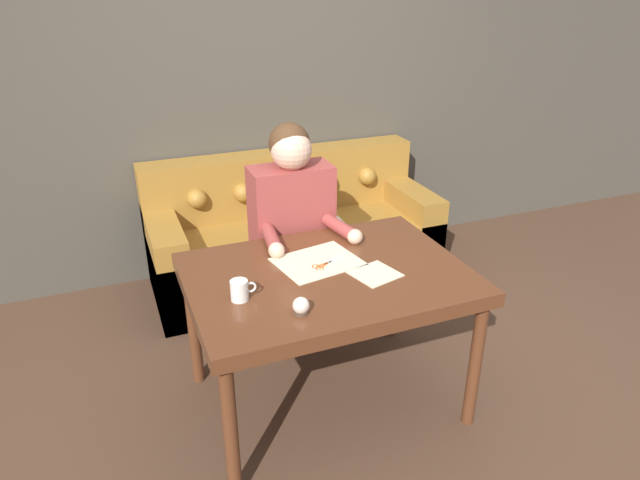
% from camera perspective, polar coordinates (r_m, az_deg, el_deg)
% --- Properties ---
extents(ground_plane, '(16.00, 16.00, 0.00)m').
position_cam_1_polar(ground_plane, '(3.06, 3.63, -15.74)').
color(ground_plane, '#4C3323').
extents(wall_back, '(8.00, 0.06, 2.60)m').
position_cam_1_polar(wall_back, '(4.04, -6.90, 14.97)').
color(wall_back, '#474238').
rests_on(wall_back, ground_plane).
extents(dining_table, '(1.29, 0.93, 0.75)m').
position_cam_1_polar(dining_table, '(2.68, 0.75, -4.62)').
color(dining_table, '#562D19').
rests_on(dining_table, ground_plane).
extents(couch, '(1.95, 0.79, 0.87)m').
position_cam_1_polar(couch, '(4.02, -2.76, 0.28)').
color(couch, olive).
rests_on(couch, ground_plane).
extents(person, '(0.50, 0.55, 1.31)m').
position_cam_1_polar(person, '(3.19, -2.76, 0.54)').
color(person, '#33281E').
rests_on(person, ground_plane).
extents(pattern_paper_main, '(0.43, 0.37, 0.00)m').
position_cam_1_polar(pattern_paper_main, '(2.73, -0.24, -2.19)').
color(pattern_paper_main, beige).
rests_on(pattern_paper_main, dining_table).
extents(pattern_paper_offcut, '(0.24, 0.23, 0.00)m').
position_cam_1_polar(pattern_paper_offcut, '(2.63, 5.53, -3.39)').
color(pattern_paper_offcut, beige).
rests_on(pattern_paper_offcut, dining_table).
extents(scissors, '(0.20, 0.12, 0.01)m').
position_cam_1_polar(scissors, '(2.70, 0.40, -2.51)').
color(scissors, silver).
rests_on(scissors, dining_table).
extents(mug, '(0.11, 0.08, 0.09)m').
position_cam_1_polar(mug, '(2.43, -8.02, -5.00)').
color(mug, silver).
rests_on(mug, dining_table).
extents(pin_cushion, '(0.07, 0.07, 0.07)m').
position_cam_1_polar(pin_cushion, '(2.32, -1.91, -6.63)').
color(pin_cushion, '#4C3828').
rests_on(pin_cushion, dining_table).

